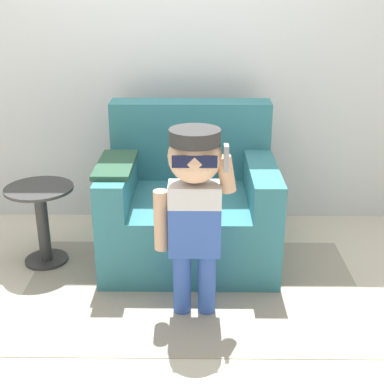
{
  "coord_description": "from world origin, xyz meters",
  "views": [
    {
      "loc": [
        0.25,
        -3.06,
        1.69
      ],
      "look_at": [
        0.22,
        -0.23,
        0.58
      ],
      "focal_mm": 50.0,
      "sensor_mm": 36.0,
      "label": 1
    }
  ],
  "objects": [
    {
      "name": "rug",
      "position": [
        0.22,
        -0.35,
        0.0
      ],
      "size": [
        1.97,
        1.23,
        0.01
      ],
      "color": "#9E9384",
      "rests_on": "ground_plane"
    },
    {
      "name": "wall_back",
      "position": [
        0.0,
        0.77,
        1.3
      ],
      "size": [
        10.0,
        0.05,
        2.6
      ],
      "color": "silver",
      "rests_on": "ground_plane"
    },
    {
      "name": "armchair",
      "position": [
        0.2,
        0.16,
        0.34
      ],
      "size": [
        1.09,
        0.94,
        0.95
      ],
      "color": "teal",
      "rests_on": "ground_plane"
    },
    {
      "name": "ground_plane",
      "position": [
        0.0,
        0.0,
        0.0
      ],
      "size": [
        10.0,
        10.0,
        0.0
      ],
      "primitive_type": "plane",
      "color": "beige"
    },
    {
      "name": "person_child",
      "position": [
        0.23,
        -0.56,
        0.69
      ],
      "size": [
        0.42,
        0.32,
        1.03
      ],
      "color": "#3356AD",
      "rests_on": "ground_plane"
    },
    {
      "name": "side_table",
      "position": [
        -0.73,
        0.0,
        0.31
      ],
      "size": [
        0.42,
        0.42,
        0.51
      ],
      "color": "#333333",
      "rests_on": "ground_plane"
    }
  ]
}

